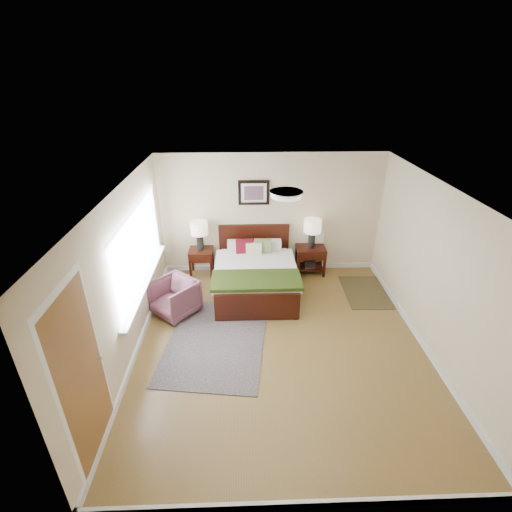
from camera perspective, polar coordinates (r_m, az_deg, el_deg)
name	(u,v)px	position (r m, az deg, el deg)	size (l,w,h in m)	color
floor	(280,343)	(6.08, 3.79, -13.23)	(5.00, 5.00, 0.00)	olive
back_wall	(271,214)	(7.63, 2.31, 6.42)	(4.50, 0.04, 2.50)	beige
front_wall	(313,423)	(3.45, 8.71, -24.06)	(4.50, 0.04, 2.50)	beige
left_wall	(126,278)	(5.60, -19.40, -3.20)	(0.04, 5.00, 2.50)	beige
right_wall	(436,273)	(6.03, 26.00, -2.31)	(0.04, 5.00, 2.50)	beige
ceiling	(286,191)	(4.87, 4.68, 9.91)	(4.50, 5.00, 0.02)	white
window	(140,249)	(6.12, -17.37, 1.10)	(0.11, 2.72, 1.32)	silver
door	(83,379)	(4.38, -25.09, -16.75)	(0.06, 1.00, 2.18)	silver
ceil_fixture	(286,194)	(4.88, 4.67, 9.52)	(0.44, 0.44, 0.08)	white
bed	(255,270)	(7.08, -0.11, -2.16)	(1.58, 1.90, 1.02)	black
wall_art	(254,193)	(7.43, -0.34, 9.71)	(0.62, 0.05, 0.50)	black
nightstand_left	(201,255)	(7.75, -8.46, 0.10)	(0.49, 0.44, 0.58)	black
nightstand_right	(310,258)	(7.87, 8.37, -0.26)	(0.60, 0.45, 0.59)	black
lamp_left	(199,230)	(7.53, -8.72, 3.93)	(0.35, 0.35, 0.61)	black
lamp_right	(312,228)	(7.60, 8.68, 4.24)	(0.35, 0.35, 0.61)	black
armchair	(174,297)	(6.70, -12.48, -6.25)	(0.69, 0.71, 0.65)	brown
rug_persian	(216,341)	(6.14, -6.16, -12.86)	(1.52, 2.15, 0.01)	#0D2043
rug_navy	(365,292)	(7.60, 16.43, -5.30)	(0.80, 1.20, 0.01)	black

